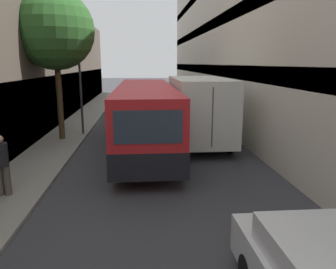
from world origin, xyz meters
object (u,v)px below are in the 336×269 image
object	(u,v)px
box_truck	(196,107)
pedestrian	(2,163)
bus	(145,115)
panel_van	(131,99)
street_tree_left	(55,31)
street_lamp	(77,31)

from	to	relation	value
box_truck	pedestrian	distance (m)	9.70
bus	box_truck	world-z (taller)	box_truck
panel_van	pedestrian	distance (m)	17.34
bus	pedestrian	size ratio (longest dim) A/B	6.55
panel_van	street_tree_left	bearing A→B (deg)	-108.53
pedestrian	street_tree_left	xyz separation A→B (m)	(-0.02, 7.36, 4.33)
box_truck	pedestrian	xyz separation A→B (m)	(-6.80, -6.89, -0.64)
bus	street_lamp	distance (m)	5.92
pedestrian	street_tree_left	world-z (taller)	street_tree_left
street_lamp	bus	bearing A→B (deg)	-39.57
bus	street_tree_left	world-z (taller)	street_tree_left
bus	street_tree_left	xyz separation A→B (m)	(-4.24, 1.61, 3.86)
bus	pedestrian	bearing A→B (deg)	-126.28
street_lamp	street_tree_left	bearing A→B (deg)	-125.34
box_truck	panel_van	bearing A→B (deg)	109.40
box_truck	pedestrian	world-z (taller)	box_truck
box_truck	street_lamp	world-z (taller)	street_lamp
street_lamp	pedestrian	bearing A→B (deg)	-95.51
street_tree_left	box_truck	bearing A→B (deg)	-3.96
street_lamp	street_tree_left	world-z (taller)	street_lamp
street_tree_left	pedestrian	bearing A→B (deg)	-89.85
bus	panel_van	distance (m)	11.35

